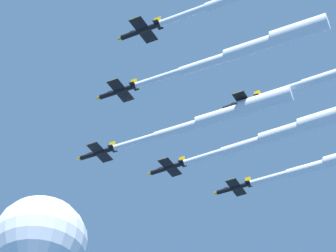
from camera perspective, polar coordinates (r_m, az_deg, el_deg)
jet_lead at (r=173.25m, az=3.85°, el=0.77°), size 48.55×26.27×4.03m
jet_port_inner at (r=164.32m, az=6.04°, el=5.70°), size 48.89×26.35×4.08m
jet_starboard_inner at (r=181.06m, az=8.21°, el=-0.47°), size 46.47×24.01×4.02m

